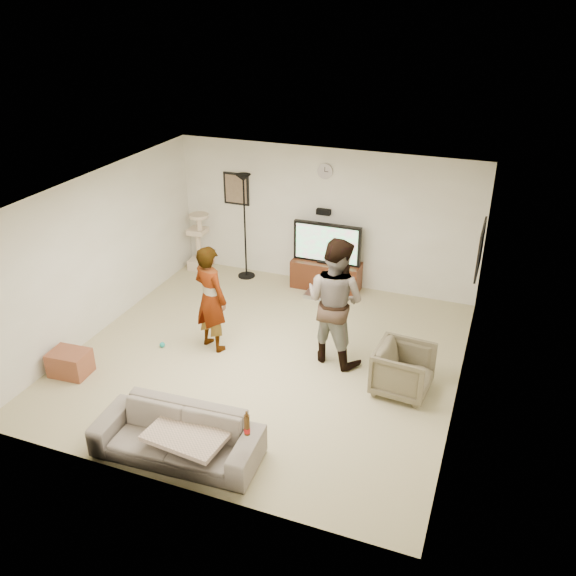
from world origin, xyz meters
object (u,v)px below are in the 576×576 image
(sofa, at_px, (177,435))
(side_table, at_px, (70,363))
(floor_lamp, at_px, (245,227))
(tv, at_px, (327,243))
(person_right, at_px, (335,301))
(tv_stand, at_px, (326,275))
(person_left, at_px, (211,298))
(armchair, at_px, (403,370))
(beer_bottle, at_px, (247,425))
(cat_tree, at_px, (198,241))

(sofa, distance_m, side_table, 2.44)
(floor_lamp, height_order, side_table, floor_lamp)
(tv, relative_size, person_right, 0.65)
(tv_stand, bearing_deg, person_right, -69.89)
(tv_stand, xyz_separation_m, tv, (0.00, 0.00, 0.62))
(person_left, bearing_deg, sofa, 129.32)
(tv, relative_size, sofa, 0.63)
(armchair, bearing_deg, sofa, 139.44)
(armchair, height_order, side_table, armchair)
(person_right, distance_m, beer_bottle, 2.64)
(person_right, distance_m, armchair, 1.34)
(sofa, bearing_deg, tv_stand, 83.74)
(cat_tree, bearing_deg, beer_bottle, -56.32)
(tv_stand, xyz_separation_m, person_left, (-0.99, -2.53, 0.57))
(cat_tree, relative_size, sofa, 0.59)
(tv_stand, relative_size, sofa, 0.64)
(person_right, xyz_separation_m, armchair, (1.11, -0.45, -0.61))
(person_left, height_order, armchair, person_left)
(sofa, bearing_deg, side_table, 154.96)
(beer_bottle, bearing_deg, tv, 97.29)
(person_right, relative_size, beer_bottle, 7.56)
(tv_stand, height_order, sofa, sofa)
(person_right, xyz_separation_m, beer_bottle, (-0.19, -2.62, -0.25))
(beer_bottle, bearing_deg, person_right, 85.92)
(tv_stand, bearing_deg, person_left, -111.40)
(side_table, bearing_deg, sofa, -22.07)
(cat_tree, distance_m, sofa, 5.28)
(tv_stand, distance_m, tv, 0.62)
(tv, relative_size, cat_tree, 1.07)
(person_right, bearing_deg, cat_tree, -15.28)
(cat_tree, relative_size, armchair, 1.54)
(sofa, distance_m, beer_bottle, 0.98)
(tv_stand, distance_m, beer_bottle, 4.86)
(tv, relative_size, armchair, 1.65)
(tv_stand, height_order, side_table, tv_stand)
(tv, height_order, side_table, tv)
(floor_lamp, relative_size, cat_tree, 1.73)
(side_table, bearing_deg, floor_lamp, 75.65)
(beer_bottle, relative_size, armchair, 0.34)
(sofa, relative_size, side_table, 3.63)
(beer_bottle, bearing_deg, tv_stand, 97.29)
(tv, xyz_separation_m, beer_bottle, (0.61, -4.80, -0.19))
(side_table, bearing_deg, beer_bottle, -16.22)
(person_right, height_order, sofa, person_right)
(tv_stand, height_order, beer_bottle, beer_bottle)
(person_left, relative_size, sofa, 0.85)
(cat_tree, distance_m, beer_bottle, 5.71)
(cat_tree, xyz_separation_m, person_left, (1.56, -2.48, 0.25))
(armchair, bearing_deg, person_right, 72.44)
(side_table, bearing_deg, tv, 56.86)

